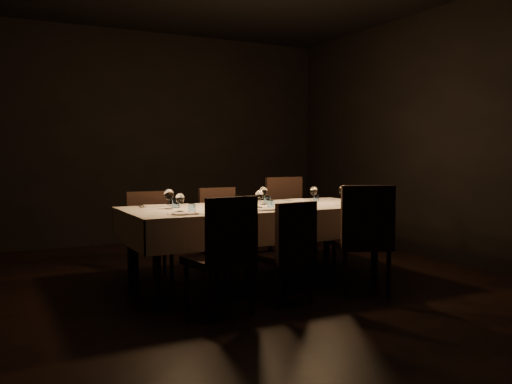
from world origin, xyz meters
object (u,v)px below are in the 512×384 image
chair_near_right (364,235)px  chair_far_right (289,215)px  chair_far_left (149,230)px  dining_table (256,214)px  chair_far_center (221,225)px  chair_near_left (224,250)px  chair_near_center (289,247)px

chair_near_right → chair_far_right: chair_near_right is taller
chair_far_left → dining_table: bearing=-34.3°
chair_near_right → chair_far_left: 2.16m
chair_far_center → chair_near_right: bearing=-66.6°
chair_near_right → chair_far_right: bearing=-74.9°
chair_far_right → chair_near_left: bearing=-131.4°
chair_near_center → chair_near_left: bearing=-3.0°
chair_near_right → chair_far_center: 1.70m
chair_near_center → chair_far_right: bearing=-130.3°
chair_near_center → chair_far_center: chair_far_center is taller
chair_near_left → chair_far_right: 2.28m
dining_table → chair_far_center: chair_far_center is taller
chair_near_left → chair_near_right: (1.38, 0.04, 0.02)m
chair_far_left → chair_far_center: chair_far_center is taller
chair_near_left → dining_table: bearing=-139.4°
chair_far_center → chair_near_center: bearing=-93.1°
dining_table → chair_near_right: (0.68, -0.80, -0.14)m
chair_near_center → chair_near_right: bearing=167.6°
chair_far_center → chair_far_right: 0.91m
chair_near_left → chair_far_left: 1.56m
chair_near_left → chair_far_right: bearing=-142.5°
chair_near_left → chair_near_right: bearing=172.3°
chair_near_left → chair_far_center: 1.71m
dining_table → chair_far_right: chair_far_right is taller
chair_near_center → chair_far_right: size_ratio=0.88×
dining_table → chair_far_left: size_ratio=2.86×
chair_far_right → chair_far_left: bearing=-174.8°
chair_near_left → chair_near_right: 1.39m
chair_near_center → chair_far_center: size_ratio=0.97×
chair_near_right → dining_table: bearing=-28.3°
chair_near_left → chair_far_left: chair_near_left is taller
chair_far_left → chair_far_center: size_ratio=0.98×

